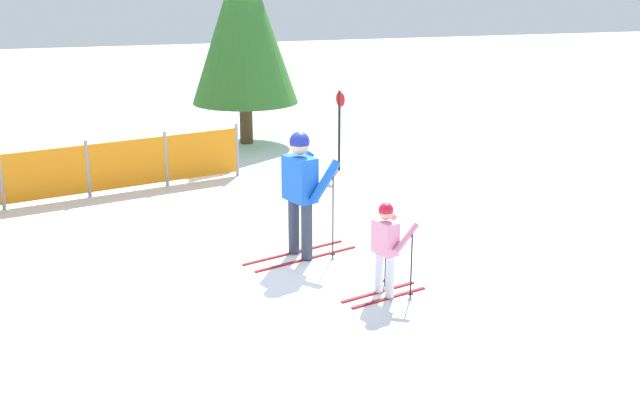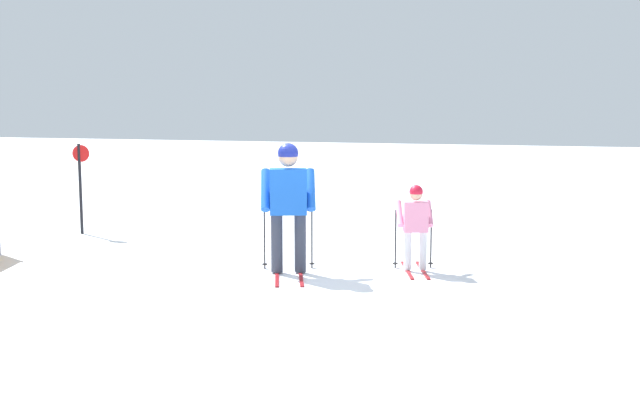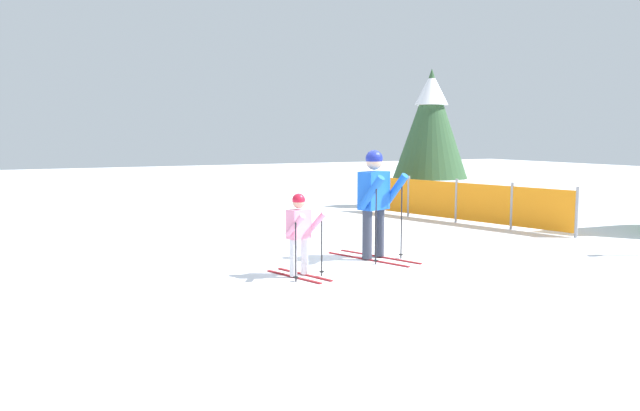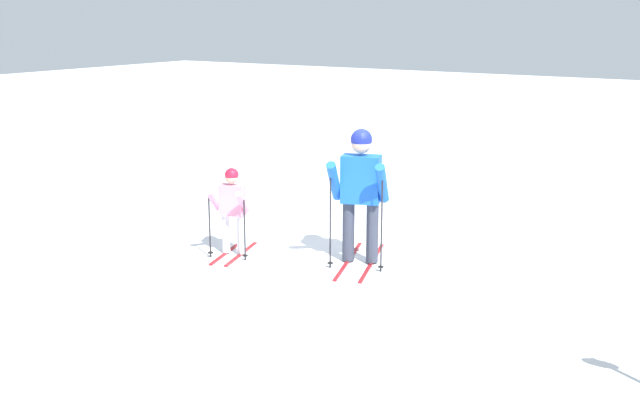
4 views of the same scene
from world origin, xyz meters
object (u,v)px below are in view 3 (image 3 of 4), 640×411
skier_adult (375,195)px  safety_fence (456,201)px  conifer_near (431,122)px  skier_child (300,228)px

skier_adult → safety_fence: bearing=106.0°
skier_adult → conifer_near: conifer_near is taller
skier_adult → safety_fence: (-2.62, 3.76, -0.52)m
skier_child → safety_fence: bearing=104.1°
conifer_near → safety_fence: bearing=-26.0°
skier_child → safety_fence: (-3.20, 5.32, -0.18)m
skier_adult → skier_child: (0.58, -1.56, -0.34)m
skier_adult → skier_child: 1.70m
safety_fence → skier_adult: bearing=-55.1°
skier_child → conifer_near: 9.04m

